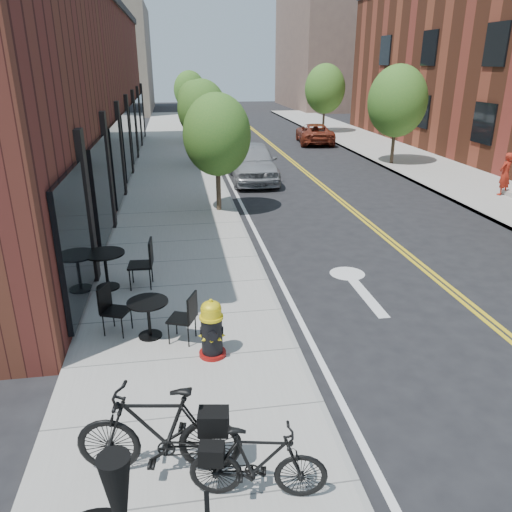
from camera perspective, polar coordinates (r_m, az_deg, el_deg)
ground at (r=8.97m, az=5.01°, el=-11.06°), size 120.00×120.00×0.00m
sidewalk_near at (r=17.96m, az=-9.00°, el=5.76°), size 4.00×70.00×0.12m
sidewalk_far at (r=21.58m, az=24.98°, el=6.64°), size 4.00×70.00×0.12m
building_near at (r=21.85m, az=-22.07°, el=16.43°), size 5.00×28.00×7.00m
bg_building_left at (r=55.66m, az=-16.47°, el=20.70°), size 8.00×14.00×10.00m
bg_building_right at (r=60.09m, az=8.91°, el=22.20°), size 10.00×16.00×12.00m
tree_near_a at (r=16.53m, az=-4.48°, el=13.63°), size 2.20×2.20×3.81m
tree_near_b at (r=24.46m, az=-6.18°, el=16.30°), size 2.30×2.30×3.98m
tree_near_c at (r=32.44m, az=-7.04°, el=17.13°), size 2.10×2.10×3.67m
tree_near_d at (r=40.40m, az=-7.60°, el=18.27°), size 2.40×2.40×4.11m
tree_far_b at (r=25.67m, az=15.85°, el=16.65°), size 2.80×2.80×4.62m
tree_far_c at (r=36.92m, az=7.89°, el=18.40°), size 2.80×2.80×4.62m
fire_hydrant at (r=8.46m, az=-5.08°, el=-8.35°), size 0.51×0.51×1.05m
bicycle_left at (r=6.35m, az=-11.08°, el=-19.06°), size 2.04×0.87×1.19m
bicycle_right at (r=6.05m, az=0.26°, el=-22.59°), size 1.63×0.75×0.95m
bistro_set_b at (r=9.20m, az=-12.19°, el=-6.45°), size 1.73×1.04×0.92m
bistro_set_c at (r=11.34m, az=-16.81°, el=-0.99°), size 2.02×0.91×1.08m
parked_car_a at (r=21.70m, az=-0.38°, el=10.71°), size 2.12×4.83×1.62m
parked_car_b at (r=25.23m, az=-2.81°, el=11.99°), size 2.05×4.56×1.45m
parked_car_c at (r=32.28m, az=-4.30°, el=13.99°), size 2.64×5.20×1.45m
parked_car_far at (r=32.42m, az=6.71°, el=13.74°), size 2.62×4.66×1.23m
pedestrian at (r=20.93m, az=26.57°, el=8.38°), size 0.68×0.58×1.58m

